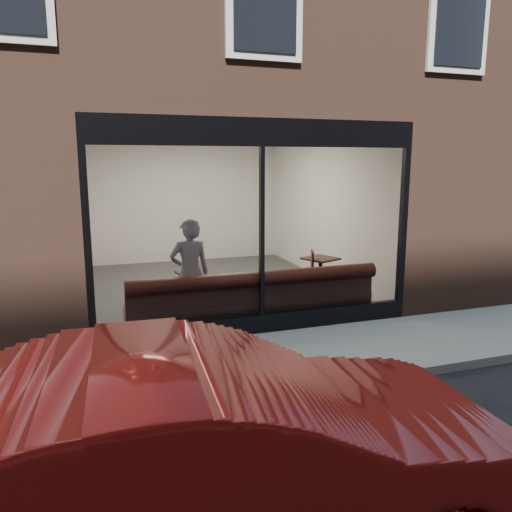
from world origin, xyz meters
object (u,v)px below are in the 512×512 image
object	(u,v)px
banquette	(253,311)
person	(190,273)
cafe_table_left	(198,273)
cafe_chair_right	(302,287)
parked_car	(207,463)
cafe_table_right	(321,259)

from	to	relation	value
banquette	person	distance (m)	1.18
person	cafe_table_left	distance (m)	0.54
person	cafe_table_left	world-z (taller)	person
cafe_table_left	cafe_chair_right	xyz separation A→B (m)	(2.06, 0.35, -0.50)
parked_car	banquette	bearing A→B (deg)	-18.88
banquette	parked_car	size ratio (longest dim) A/B	0.91
banquette	cafe_table_left	distance (m)	1.17
cafe_table_right	parked_car	world-z (taller)	parked_car
parked_car	cafe_table_right	bearing A→B (deg)	-29.02
cafe_table_left	parked_car	distance (m)	5.37
cafe_chair_right	parked_car	xyz separation A→B (m)	(-3.16, -5.61, 0.49)
person	cafe_table_left	xyz separation A→B (m)	(0.23, 0.48, -0.12)
parked_car	person	bearing A→B (deg)	-7.11
cafe_table_left	cafe_chair_right	size ratio (longest dim) A/B	1.57
cafe_table_right	parked_car	xyz separation A→B (m)	(-3.62, -5.76, -0.01)
cafe_table_right	parked_car	distance (m)	6.80
person	parked_car	bearing A→B (deg)	80.89
banquette	cafe_table_left	xyz separation A→B (m)	(-0.72, 0.76, 0.52)
banquette	person	world-z (taller)	person
person	cafe_chair_right	distance (m)	2.52
person	cafe_table_left	bearing A→B (deg)	-114.89
banquette	parked_car	xyz separation A→B (m)	(-1.82, -4.50, 0.50)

